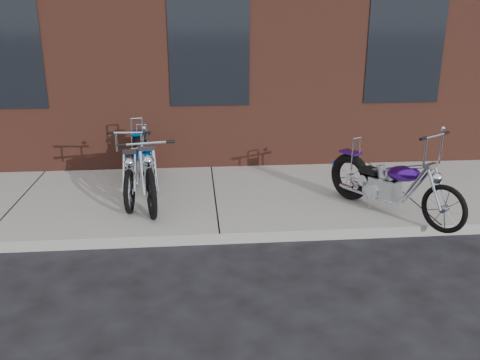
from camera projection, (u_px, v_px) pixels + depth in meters
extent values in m
plane|color=#292830|center=(220.00, 244.00, 6.63)|extent=(120.00, 120.00, 0.00)
cube|color=#9A9892|center=(215.00, 199.00, 8.02)|extent=(22.00, 3.00, 0.15)
torus|color=black|center=(358.00, 179.00, 7.59)|extent=(0.50, 0.68, 0.72)
torus|color=black|center=(455.00, 212.00, 6.43)|extent=(0.41, 0.58, 0.65)
cube|color=#989898|center=(393.00, 191.00, 7.11)|extent=(0.45, 0.49, 0.30)
ellipsoid|color=#3C1080|center=(413.00, 176.00, 6.81)|extent=(0.51, 0.60, 0.31)
cube|color=black|center=(379.00, 173.00, 7.25)|extent=(0.35, 0.36, 0.06)
cylinder|color=silver|center=(448.00, 190.00, 6.44)|extent=(0.19, 0.27, 0.54)
cylinder|color=silver|center=(446.00, 138.00, 6.32)|extent=(0.48, 0.32, 0.03)
cylinder|color=silver|center=(364.00, 156.00, 7.41)|extent=(0.03, 0.03, 0.48)
cylinder|color=silver|center=(385.00, 194.00, 7.39)|extent=(0.52, 0.78, 0.05)
torus|color=black|center=(139.00, 160.00, 8.39)|extent=(0.31, 0.82, 0.80)
torus|color=black|center=(153.00, 198.00, 6.81)|extent=(0.22, 0.73, 0.72)
cube|color=#989898|center=(144.00, 174.00, 7.75)|extent=(0.39, 0.50, 0.33)
ellipsoid|color=#0453B9|center=(145.00, 159.00, 7.36)|extent=(0.40, 0.66, 0.34)
cube|color=#BCB199|center=(141.00, 155.00, 7.94)|extent=(0.32, 0.36, 0.07)
cylinder|color=silver|center=(150.00, 174.00, 6.85)|extent=(0.11, 0.33, 0.60)
cylinder|color=silver|center=(148.00, 146.00, 6.86)|extent=(0.61, 0.15, 0.03)
cylinder|color=silver|center=(138.00, 137.00, 8.18)|extent=(0.03, 0.03, 0.54)
cylinder|color=silver|center=(151.00, 177.00, 8.05)|extent=(0.25, 0.99, 0.05)
torus|color=black|center=(143.00, 161.00, 8.50)|extent=(0.17, 0.72, 0.71)
torus|color=black|center=(128.00, 195.00, 7.04)|extent=(0.10, 0.65, 0.64)
cube|color=#989898|center=(137.00, 173.00, 7.90)|extent=(0.30, 0.41, 0.30)
ellipsoid|color=#26262A|center=(133.00, 161.00, 7.55)|extent=(0.28, 0.56, 0.30)
cube|color=black|center=(139.00, 157.00, 8.08)|extent=(0.25, 0.29, 0.06)
cylinder|color=silver|center=(128.00, 175.00, 7.07)|extent=(0.05, 0.29, 0.53)
cylinder|color=silver|center=(127.00, 135.00, 7.02)|extent=(0.55, 0.06, 0.03)
cylinder|color=silver|center=(141.00, 141.00, 8.31)|extent=(0.02, 0.02, 0.48)
cylinder|color=silver|center=(147.00, 177.00, 8.15)|extent=(0.09, 0.89, 0.05)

